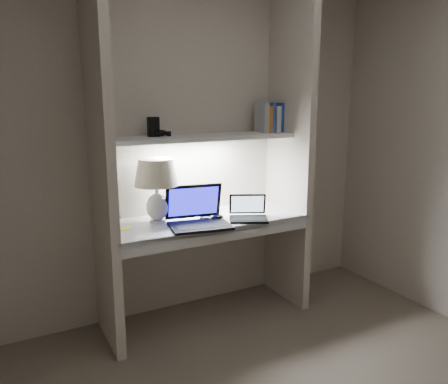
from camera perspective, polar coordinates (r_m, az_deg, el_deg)
back_wall at (r=3.34m, az=-4.49°, el=5.64°), size 3.20×0.01×2.50m
alcove_panel_left at (r=2.85m, az=-15.78°, el=4.12°), size 0.06×0.55×2.50m
alcove_panel_right at (r=3.47m, az=8.56°, el=5.79°), size 0.06×0.55×2.50m
desk at (r=3.19m, az=-2.35°, el=-3.80°), size 1.40×0.55×0.04m
desk_apron at (r=2.98m, az=-0.15°, el=-5.57°), size 1.46×0.03×0.10m
shelf at (r=3.17m, az=-3.19°, el=7.13°), size 1.40×0.36×0.03m
strip_light at (r=3.17m, az=-3.19°, el=6.73°), size 0.60×0.04×0.02m
table_lamp at (r=3.04m, az=-8.81°, el=1.56°), size 0.31×0.31×0.45m
laptop_main at (r=3.02m, az=-3.48°, el=-3.19°), size 0.45×0.41×0.27m
laptop_netbook at (r=3.16m, az=3.17°, el=-2.83°), size 0.34×0.33×0.17m
speaker at (r=3.32m, az=-1.95°, el=-1.62°), size 0.11×0.10×0.13m
mouse at (r=3.14m, az=-0.85°, el=-3.34°), size 0.12×0.09×0.04m
cable_coil at (r=3.18m, az=-2.36°, el=-3.37°), size 0.11×0.11×0.01m
sticky_note at (r=3.01m, az=-12.78°, el=-4.66°), size 0.08×0.08×0.00m
book_row at (r=3.48m, az=6.12°, el=9.55°), size 0.22×0.15×0.23m
shelf_box at (r=3.09m, az=-9.22°, el=8.40°), size 0.09×0.07×0.14m
shelf_gadget at (r=3.09m, az=-8.26°, el=7.63°), size 0.13×0.11×0.05m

